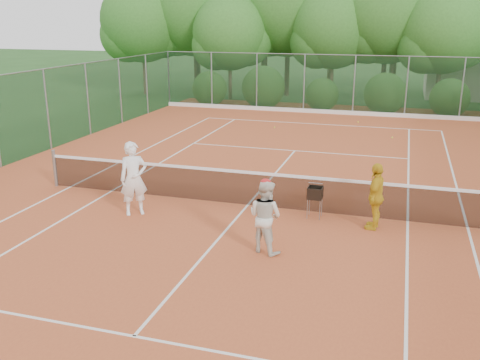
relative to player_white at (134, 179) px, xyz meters
name	(u,v)px	position (x,y,z in m)	size (l,w,h in m)	color
ground	(247,206)	(2.57, 1.43, -0.96)	(120.00, 120.00, 0.00)	#204719
clay_court	(247,206)	(2.57, 1.43, -0.95)	(18.00, 36.00, 0.02)	#BD552B
tennis_net	(247,187)	(2.57, 1.43, -0.43)	(11.97, 0.10, 1.10)	gray
player_white	(134,179)	(0.00, 0.00, 0.00)	(0.69, 0.45, 1.88)	white
player_center_grp	(265,216)	(3.74, -1.25, -0.14)	(0.95, 0.85, 1.63)	silver
player_yellow	(376,196)	(5.90, 0.78, -0.14)	(0.94, 0.39, 1.61)	gold
ball_hopper	(315,193)	(4.42, 1.08, -0.31)	(0.35, 0.35, 0.80)	gray
stray_ball_a	(274,127)	(0.82, 11.81, -0.91)	(0.07, 0.07, 0.07)	yellow
stray_ball_b	(358,122)	(4.35, 14.23, -0.91)	(0.07, 0.07, 0.07)	yellow
stray_ball_c	(392,137)	(6.02, 11.15, -0.91)	(0.07, 0.07, 0.07)	yellow
court_markings	(247,205)	(2.57, 1.43, -0.94)	(11.03, 23.83, 0.01)	white
fence_back	(329,84)	(2.57, 16.43, 0.56)	(18.07, 0.07, 3.00)	#19381E
tropical_treeline	(369,12)	(4.00, 21.65, 4.15)	(32.10, 8.49, 15.03)	brown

